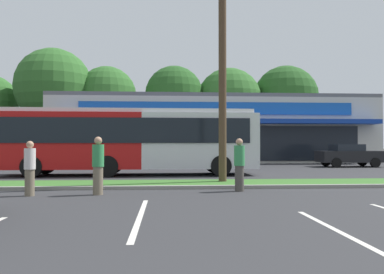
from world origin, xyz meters
name	(u,v)px	position (x,y,z in m)	size (l,w,h in m)	color
grass_median	(151,184)	(0.00, 14.00, 0.06)	(56.00, 2.20, 0.12)	#386B28
curb_lip	(149,188)	(0.00, 12.78, 0.06)	(56.00, 0.24, 0.12)	gray
parking_stripe_2	(140,216)	(0.01, 7.70, 0.00)	(0.12, 4.80, 0.01)	silver
parking_stripe_3	(348,236)	(3.61, 5.62, 0.00)	(0.12, 4.80, 0.01)	silver
storefront_building	(209,131)	(4.61, 36.35, 2.81)	(26.87, 14.04, 5.61)	beige
tree_left	(54,86)	(-11.46, 42.40, 7.70)	(8.12, 8.12, 11.77)	#473323
tree_mid_left	(107,96)	(-5.94, 43.22, 6.84)	(6.44, 6.44, 10.07)	#473323
tree_mid	(174,95)	(1.47, 43.78, 7.04)	(6.54, 6.54, 10.32)	#473323
tree_mid_right	(229,101)	(7.78, 44.17, 6.51)	(7.42, 7.42, 10.23)	#473323
tree_right	(286,98)	(14.62, 45.00, 6.91)	(7.63, 7.63, 10.74)	#473323
utility_pole	(219,33)	(2.59, 14.22, 5.80)	(3.13, 2.38, 10.90)	#4C3826
city_bus	(130,140)	(-1.23, 19.09, 1.77)	(12.66, 2.87, 3.25)	#B71414
car_1	(349,155)	(12.92, 25.23, 0.79)	(4.23, 1.94, 1.53)	black
pedestrian_near_bench	(30,168)	(-3.49, 11.27, 0.82)	(0.33, 0.33, 1.64)	#726651
pedestrian_by_pole	(239,165)	(2.96, 12.03, 0.87)	(0.35, 0.35, 1.73)	#47423D
pedestrian_mid	(98,166)	(-1.51, 11.41, 0.89)	(0.36, 0.36, 1.77)	#726651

